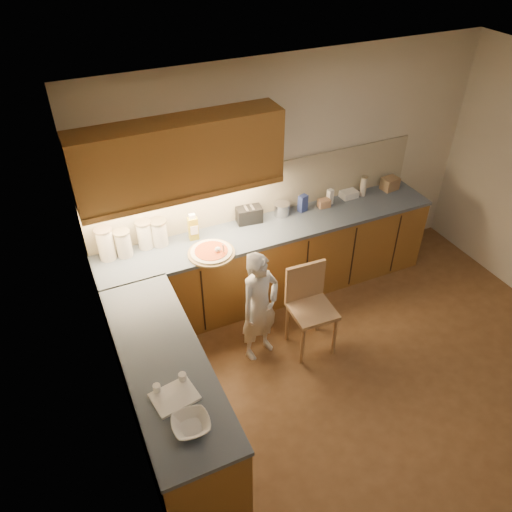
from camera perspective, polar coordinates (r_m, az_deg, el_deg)
name	(u,v)px	position (r m, az deg, el deg)	size (l,w,h in m)	color
room	(420,245)	(3.93, 18.19, 1.24)	(4.54, 4.50, 2.62)	brown
l_counter	(243,299)	(5.09, -1.49, -4.91)	(3.77, 2.62, 0.92)	olive
backsplash	(262,190)	(5.38, 0.64, 7.51)	(3.75, 0.02, 0.58)	#BCB191
upper_cabinets	(180,157)	(4.67, -8.68, 11.11)	(1.95, 0.36, 0.73)	olive
pizza_on_board	(212,252)	(4.91, -5.10, 0.42)	(0.47, 0.47, 0.19)	#A68A53
child	(260,307)	(4.78, 0.43, -5.84)	(0.44, 0.29, 1.21)	silver
wooden_chair	(309,302)	(4.96, 6.10, -5.27)	(0.44, 0.44, 0.93)	tan
mixing_bowl	(191,425)	(3.54, -7.43, -18.58)	(0.26, 0.26, 0.06)	silver
canister_a	(106,244)	(4.97, -16.81, 1.36)	(0.17, 0.17, 0.34)	silver
canister_b	(123,243)	(4.98, -14.92, 1.42)	(0.16, 0.16, 0.28)	silver
canister_c	(145,234)	(5.04, -12.61, 2.43)	(0.16, 0.16, 0.30)	white
canister_d	(159,232)	(5.06, -11.02, 2.67)	(0.17, 0.17, 0.28)	silver
oil_jug	(193,228)	(5.09, -7.21, 3.22)	(0.10, 0.08, 0.29)	#AC9C22
toaster	(249,215)	(5.34, -0.79, 4.74)	(0.29, 0.19, 0.18)	black
steel_pot	(282,209)	(5.48, 2.94, 5.39)	(0.18, 0.18, 0.14)	silver
blue_box	(303,203)	(5.55, 5.37, 6.02)	(0.10, 0.07, 0.19)	#2E3F8C
card_box_a	(324,203)	(5.68, 7.79, 6.00)	(0.13, 0.09, 0.09)	tan
white_bottle	(330,197)	(5.72, 8.46, 6.71)	(0.06, 0.06, 0.18)	white
flat_pack	(349,194)	(5.91, 10.58, 6.96)	(0.19, 0.14, 0.08)	white
tall_jar	(363,186)	(5.94, 12.18, 7.83)	(0.08, 0.08, 0.24)	beige
card_box_b	(390,184)	(6.17, 15.06, 8.00)	(0.19, 0.15, 0.15)	#9F7E55
dough_cloth	(175,397)	(3.72, -9.29, -15.58)	(0.31, 0.24, 0.02)	white
spice_jar_a	(157,389)	(3.75, -11.26, -14.65)	(0.06, 0.06, 0.07)	white
spice_jar_b	(183,378)	(3.78, -8.39, -13.59)	(0.06, 0.06, 0.08)	white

